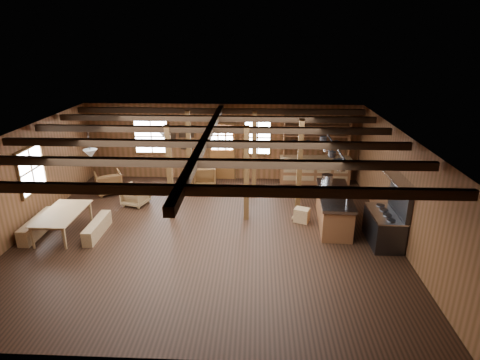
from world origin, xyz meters
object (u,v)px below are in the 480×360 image
at_px(kitchen_island, 334,208).
at_px(armchair_a, 109,183).
at_px(armchair_b, 204,175).
at_px(dining_table, 65,223).
at_px(armchair_c, 136,195).
at_px(commercial_range, 386,222).

relative_size(kitchen_island, armchair_a, 3.07).
bearing_deg(armchair_b, dining_table, 40.07).
bearing_deg(armchair_c, armchair_b, -118.84).
distance_m(commercial_range, armchair_b, 6.65).
height_order(commercial_range, armchair_b, commercial_range).
bearing_deg(dining_table, armchair_c, -32.70).
bearing_deg(armchair_b, armchair_c, 33.98).
height_order(armchair_a, armchair_b, armchair_a).
bearing_deg(kitchen_island, armchair_a, 168.49).
distance_m(kitchen_island, armchair_a, 7.53).
bearing_deg(kitchen_island, commercial_range, -38.81).
xyz_separation_m(commercial_range, armchair_c, (-7.21, 2.17, -0.26)).
xyz_separation_m(armchair_a, armchair_b, (3.15, 0.99, -0.02)).
bearing_deg(dining_table, armchair_a, -2.58).
bearing_deg(kitchen_island, armchair_c, 173.69).
relative_size(dining_table, armchair_c, 2.50).
bearing_deg(armchair_c, armchair_a, -20.37).
bearing_deg(armchair_b, commercial_range, 132.02).
bearing_deg(commercial_range, armchair_a, 159.86).
distance_m(kitchen_island, dining_table, 7.47).
height_order(commercial_range, dining_table, commercial_range).
distance_m(kitchen_island, armchair_c, 6.16).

